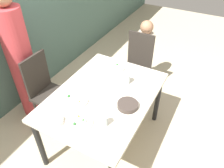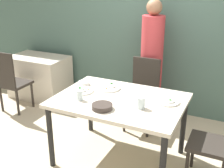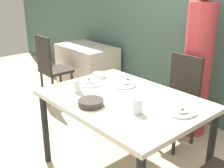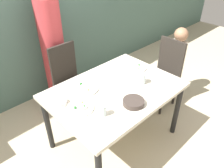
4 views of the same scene
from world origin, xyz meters
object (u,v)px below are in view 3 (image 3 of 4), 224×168
(chair_adult_spot, at_px, (178,98))
(bowl_curry, at_px, (91,102))
(person_adult, at_px, (197,67))
(plate_rice_adult, at_px, (180,111))
(glass_water_tall, at_px, (77,86))

(chair_adult_spot, xyz_separation_m, bowl_curry, (-0.03, -1.14, 0.28))
(person_adult, height_order, plate_rice_adult, person_adult)
(chair_adult_spot, relative_size, person_adult, 0.57)
(person_adult, bearing_deg, glass_water_tall, -103.91)
(bowl_curry, bearing_deg, plate_rice_adult, 38.28)
(chair_adult_spot, distance_m, glass_water_tall, 1.14)
(bowl_curry, relative_size, plate_rice_adult, 0.82)
(person_adult, height_order, glass_water_tall, person_adult)
(chair_adult_spot, height_order, glass_water_tall, chair_adult_spot)
(plate_rice_adult, bearing_deg, chair_adult_spot, 126.11)
(chair_adult_spot, relative_size, bowl_curry, 4.68)
(glass_water_tall, bearing_deg, chair_adult_spot, 72.10)
(chair_adult_spot, height_order, person_adult, person_adult)
(plate_rice_adult, height_order, glass_water_tall, glass_water_tall)
(person_adult, distance_m, glass_water_tall, 1.41)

